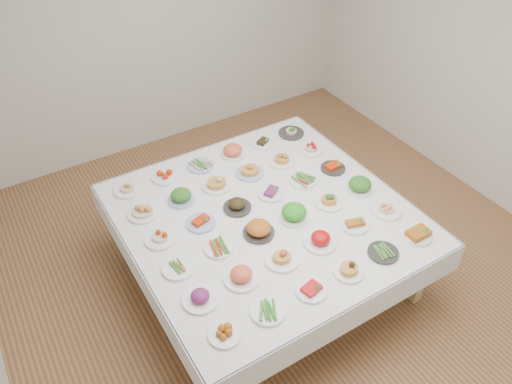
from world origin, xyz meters
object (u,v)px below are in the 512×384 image
dish_0 (225,333)px  dish_35 (291,130)px  dish_18 (160,235)px  display_table (265,219)px

dish_0 → dish_35: 2.51m
dish_0 → dish_18: dish_18 is taller
dish_0 → dish_18: size_ratio=0.88×
display_table → dish_35: 1.27m
dish_0 → dish_35: size_ratio=0.85×
dish_0 → dish_18: bearing=90.4°
dish_18 → dish_35: bearing=22.2°
dish_18 → dish_0: bearing=-89.6°
dish_18 → dish_35: size_ratio=0.97×
display_table → dish_0: 1.25m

